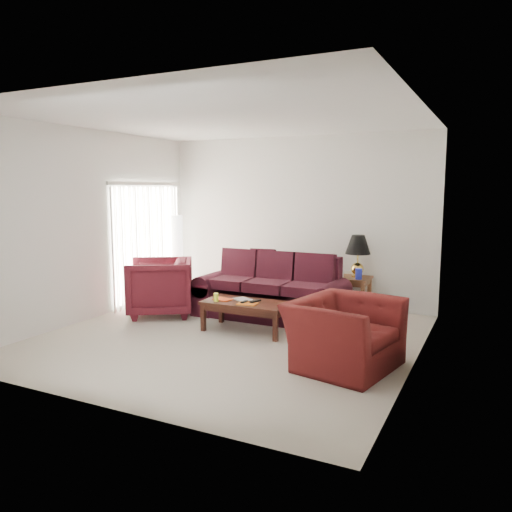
% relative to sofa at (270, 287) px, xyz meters
% --- Properties ---
extents(floor, '(5.00, 5.00, 0.00)m').
position_rel_sofa_xyz_m(floor, '(-0.07, -1.23, -0.50)').
color(floor, beige).
rests_on(floor, ground).
extents(blinds, '(0.10, 2.00, 2.16)m').
position_rel_sofa_xyz_m(blinds, '(-2.49, 0.07, 0.58)').
color(blinds, silver).
rests_on(blinds, ground).
extents(sofa, '(2.47, 1.14, 1.00)m').
position_rel_sofa_xyz_m(sofa, '(0.00, 0.00, 0.00)').
color(sofa, black).
rests_on(sofa, ground).
extents(throw_pillow, '(0.48, 0.28, 0.47)m').
position_rel_sofa_xyz_m(throw_pillow, '(-0.55, 0.86, 0.27)').
color(throw_pillow, black).
rests_on(throw_pillow, sofa).
extents(end_table, '(0.61, 0.61, 0.61)m').
position_rel_sofa_xyz_m(end_table, '(1.10, 0.92, -0.19)').
color(end_table, '#55251D').
rests_on(end_table, ground).
extents(table_lamp, '(0.51, 0.51, 0.70)m').
position_rel_sofa_xyz_m(table_lamp, '(1.16, 0.96, 0.46)').
color(table_lamp, gold).
rests_on(table_lamp, end_table).
extents(clock, '(0.15, 0.06, 0.15)m').
position_rel_sofa_xyz_m(clock, '(0.89, 0.79, 0.19)').
color(clock, silver).
rests_on(clock, end_table).
extents(blue_canister, '(0.14, 0.14, 0.18)m').
position_rel_sofa_xyz_m(blue_canister, '(1.24, 0.75, 0.20)').
color(blue_canister, '#18209E').
rests_on(blue_canister, end_table).
extents(picture_frame, '(0.17, 0.19, 0.05)m').
position_rel_sofa_xyz_m(picture_frame, '(0.95, 1.03, 0.19)').
color(picture_frame, silver).
rests_on(picture_frame, end_table).
extents(floor_lamp, '(0.27, 0.27, 1.58)m').
position_rel_sofa_xyz_m(floor_lamp, '(-2.32, 0.75, 0.29)').
color(floor_lamp, white).
rests_on(floor_lamp, ground).
extents(armchair_left, '(1.41, 1.40, 0.94)m').
position_rel_sofa_xyz_m(armchair_left, '(-1.71, -0.63, -0.03)').
color(armchair_left, '#49101A').
rests_on(armchair_left, ground).
extents(armchair_right, '(1.30, 1.42, 0.79)m').
position_rel_sofa_xyz_m(armchair_right, '(1.70, -1.66, -0.10)').
color(armchair_right, '#491111').
rests_on(armchair_right, ground).
extents(coffee_table, '(1.28, 0.67, 0.44)m').
position_rel_sofa_xyz_m(coffee_table, '(0.01, -0.86, -0.28)').
color(coffee_table, black).
rests_on(coffee_table, ground).
extents(magazine_red, '(0.29, 0.23, 0.01)m').
position_rel_sofa_xyz_m(magazine_red, '(-0.36, -0.90, -0.05)').
color(magazine_red, '#DE4416').
rests_on(magazine_red, coffee_table).
extents(magazine_white, '(0.32, 0.29, 0.01)m').
position_rel_sofa_xyz_m(magazine_white, '(-0.10, -0.77, -0.05)').
color(magazine_white, silver).
rests_on(magazine_white, coffee_table).
extents(magazine_orange, '(0.29, 0.23, 0.02)m').
position_rel_sofa_xyz_m(magazine_orange, '(0.10, -0.99, -0.05)').
color(magazine_orange, '#C76117').
rests_on(magazine_orange, coffee_table).
extents(remote_a, '(0.05, 0.15, 0.02)m').
position_rel_sofa_xyz_m(remote_a, '(0.03, -0.97, -0.03)').
color(remote_a, black).
rests_on(remote_a, coffee_table).
extents(remote_b, '(0.10, 0.20, 0.02)m').
position_rel_sofa_xyz_m(remote_b, '(0.16, -0.88, -0.03)').
color(remote_b, black).
rests_on(remote_b, coffee_table).
extents(yellow_glass, '(0.08, 0.08, 0.12)m').
position_rel_sofa_xyz_m(yellow_glass, '(-0.40, -1.02, 0.00)').
color(yellow_glass, '#F1FF38').
rests_on(yellow_glass, coffee_table).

